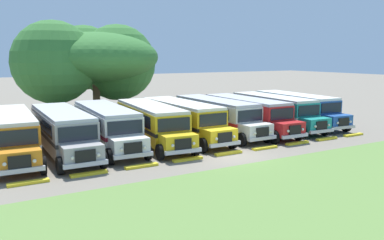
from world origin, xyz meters
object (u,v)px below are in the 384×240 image
(parked_bus_slot_5, at_px, (217,115))
(broad_shade_tree, at_px, (91,60))
(parked_bus_slot_1, at_px, (63,129))
(parked_bus_slot_8, at_px, (297,107))
(parked_bus_slot_2, at_px, (107,124))
(parked_bus_slot_4, at_px, (183,118))
(parked_bus_slot_3, at_px, (152,122))
(parked_bus_slot_0, at_px, (12,133))
(parked_bus_slot_6, at_px, (247,113))
(parked_bus_slot_7, at_px, (274,110))

(parked_bus_slot_5, bearing_deg, broad_shade_tree, -154.97)
(parked_bus_slot_1, bearing_deg, parked_bus_slot_5, 93.02)
(parked_bus_slot_8, bearing_deg, parked_bus_slot_2, -85.58)
(parked_bus_slot_4, xyz_separation_m, parked_bus_slot_5, (3.32, 0.21, 0.00))
(parked_bus_slot_3, bearing_deg, parked_bus_slot_5, 100.31)
(parked_bus_slot_1, bearing_deg, parked_bus_slot_8, 92.22)
(parked_bus_slot_0, relative_size, parked_bus_slot_5, 1.00)
(parked_bus_slot_6, distance_m, parked_bus_slot_7, 3.31)
(broad_shade_tree, bearing_deg, parked_bus_slot_7, -47.69)
(broad_shade_tree, bearing_deg, parked_bus_slot_4, -77.04)
(parked_bus_slot_1, distance_m, parked_bus_slot_7, 18.53)
(parked_bus_slot_6, height_order, parked_bus_slot_8, same)
(parked_bus_slot_0, height_order, parked_bus_slot_1, same)
(parked_bus_slot_3, relative_size, parked_bus_slot_6, 1.01)
(parked_bus_slot_6, bearing_deg, parked_bus_slot_1, -89.12)
(parked_bus_slot_2, bearing_deg, parked_bus_slot_0, -86.99)
(parked_bus_slot_7, bearing_deg, broad_shade_tree, -135.30)
(parked_bus_slot_4, relative_size, parked_bus_slot_6, 1.00)
(parked_bus_slot_6, distance_m, broad_shade_tree, 17.41)
(parked_bus_slot_5, distance_m, parked_bus_slot_8, 9.00)
(parked_bus_slot_0, distance_m, parked_bus_slot_7, 21.56)
(parked_bus_slot_8, height_order, broad_shade_tree, broad_shade_tree)
(parked_bus_slot_3, xyz_separation_m, parked_bus_slot_5, (6.16, 0.61, 0.00))
(parked_bus_slot_4, height_order, parked_bus_slot_8, same)
(parked_bus_slot_0, xyz_separation_m, parked_bus_slot_4, (12.23, -0.11, 0.00))
(parked_bus_slot_2, bearing_deg, broad_shade_tree, 170.58)
(parked_bus_slot_6, bearing_deg, parked_bus_slot_3, -88.64)
(parked_bus_slot_4, bearing_deg, parked_bus_slot_6, 86.87)
(parked_bus_slot_0, xyz_separation_m, parked_bus_slot_3, (9.38, -0.51, 0.00))
(parked_bus_slot_1, xyz_separation_m, parked_bus_slot_3, (6.35, -0.06, 0.00))
(parked_bus_slot_6, xyz_separation_m, broad_shade_tree, (-9.21, 14.10, 4.40))
(parked_bus_slot_3, distance_m, parked_bus_slot_4, 2.87)
(parked_bus_slot_1, bearing_deg, parked_bus_slot_6, 90.64)
(parked_bus_slot_7, bearing_deg, parked_bus_slot_3, -85.51)
(parked_bus_slot_0, distance_m, parked_bus_slot_1, 3.07)
(parked_bus_slot_0, xyz_separation_m, parked_bus_slot_8, (24.54, 0.19, 0.00))
(parked_bus_slot_2, height_order, parked_bus_slot_5, same)
(parked_bus_slot_0, xyz_separation_m, parked_bus_slot_7, (21.56, -0.06, 0.00))
(parked_bus_slot_3, height_order, parked_bus_slot_5, same)
(parked_bus_slot_7, bearing_deg, parked_bus_slot_5, -89.14)
(parked_bus_slot_0, relative_size, parked_bus_slot_1, 1.00)
(parked_bus_slot_8, bearing_deg, parked_bus_slot_1, -84.32)
(parked_bus_slot_6, bearing_deg, parked_bus_slot_5, -99.92)
(parked_bus_slot_3, bearing_deg, parked_bus_slot_6, 95.29)
(parked_bus_slot_1, bearing_deg, parked_bus_slot_2, 99.58)
(parked_bus_slot_5, bearing_deg, parked_bus_slot_4, -86.88)
(parked_bus_slot_5, relative_size, parked_bus_slot_8, 0.99)
(parked_bus_slot_1, height_order, parked_bus_slot_3, same)
(parked_bus_slot_4, relative_size, parked_bus_slot_7, 1.00)
(parked_bus_slot_0, distance_m, broad_shade_tree, 16.98)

